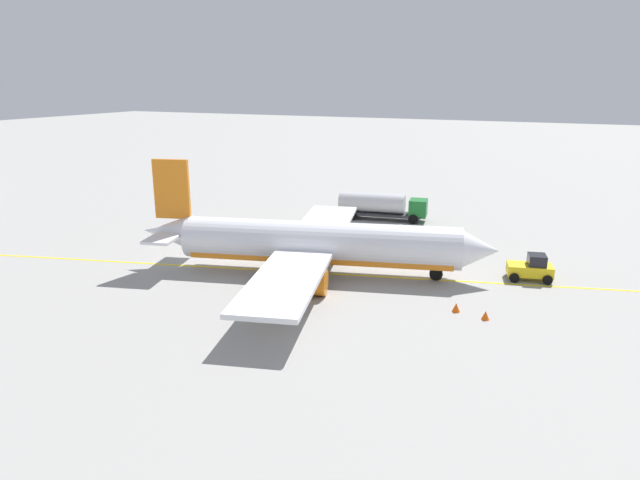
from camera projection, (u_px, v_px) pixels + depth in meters
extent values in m
plane|color=#9E9B96|center=(320.00, 273.00, 49.50)|extent=(400.00, 400.00, 0.00)
cylinder|color=white|center=(320.00, 242.00, 48.74)|extent=(23.76, 9.42, 3.57)
cube|color=orange|center=(320.00, 253.00, 49.01)|extent=(22.33, 8.47, 1.00)
cone|color=white|center=(479.00, 250.00, 46.58)|extent=(4.04, 4.15, 3.43)
cone|color=white|center=(168.00, 231.00, 50.92)|extent=(5.21, 4.10, 3.04)
cube|color=orange|center=(172.00, 189.00, 49.78)|extent=(3.19, 1.16, 5.20)
cube|color=white|center=(175.00, 231.00, 50.80)|extent=(4.44, 8.73, 0.24)
cube|color=white|center=(309.00, 247.00, 49.03)|extent=(12.57, 31.59, 0.36)
cylinder|color=orange|center=(327.00, 245.00, 54.17)|extent=(3.63, 2.84, 2.10)
cylinder|color=orange|center=(306.00, 281.00, 44.30)|extent=(3.63, 2.84, 2.10)
cylinder|color=#4C4C51|center=(436.00, 267.00, 47.57)|extent=(0.24, 0.24, 1.16)
cylinder|color=black|center=(436.00, 274.00, 47.72)|extent=(1.17, 0.66, 1.10)
cylinder|color=#4C4C51|center=(303.00, 251.00, 51.99)|extent=(0.24, 0.24, 1.16)
cylinder|color=black|center=(303.00, 257.00, 52.14)|extent=(1.17, 0.66, 1.10)
cylinder|color=#4C4C51|center=(291.00, 269.00, 47.05)|extent=(0.24, 0.24, 1.16)
cylinder|color=black|center=(291.00, 276.00, 47.21)|extent=(1.17, 0.66, 1.10)
cube|color=#2D2D33|center=(377.00, 213.00, 68.56)|extent=(10.86, 4.13, 0.30)
cube|color=#196B28|center=(418.00, 208.00, 67.05)|extent=(2.35, 2.68, 2.00)
cube|color=black|center=(426.00, 205.00, 66.71)|extent=(0.47, 2.00, 0.90)
cylinder|color=silver|center=(372.00, 203.00, 68.36)|extent=(8.06, 3.49, 2.30)
cylinder|color=black|center=(415.00, 215.00, 68.61)|extent=(1.14, 0.52, 1.10)
cylinder|color=black|center=(413.00, 219.00, 66.29)|extent=(1.14, 0.52, 1.10)
cylinder|color=black|center=(357.00, 211.00, 70.46)|extent=(1.14, 0.52, 1.10)
cylinder|color=black|center=(352.00, 216.00, 68.14)|extent=(1.14, 0.52, 1.10)
cube|color=yellow|center=(530.00, 270.00, 47.78)|extent=(3.95, 2.75, 0.90)
cube|color=black|center=(537.00, 260.00, 47.44)|extent=(1.72, 1.87, 0.90)
cylinder|color=black|center=(514.00, 278.00, 47.21)|extent=(0.85, 0.47, 0.80)
cylinder|color=black|center=(512.00, 270.00, 49.10)|extent=(0.85, 0.47, 0.80)
cylinder|color=black|center=(547.00, 280.00, 46.71)|extent=(0.85, 0.47, 0.80)
cylinder|color=black|center=(543.00, 272.00, 48.59)|extent=(0.85, 0.47, 0.80)
cube|color=navy|center=(321.00, 222.00, 65.58)|extent=(0.51, 0.54, 0.85)
cube|color=yellow|center=(321.00, 216.00, 65.38)|extent=(0.59, 0.63, 0.60)
sphere|color=tan|center=(321.00, 212.00, 65.26)|extent=(0.24, 0.24, 0.24)
cone|color=#F2590F|center=(486.00, 315.00, 39.88)|extent=(0.58, 0.58, 0.64)
cone|color=#F2590F|center=(456.00, 307.00, 41.23)|extent=(0.59, 0.59, 0.66)
cube|color=yellow|center=(320.00, 273.00, 49.49)|extent=(82.90, 21.90, 0.01)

